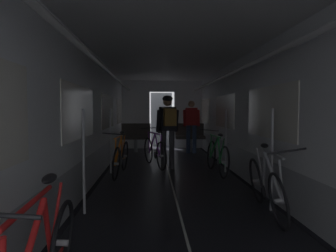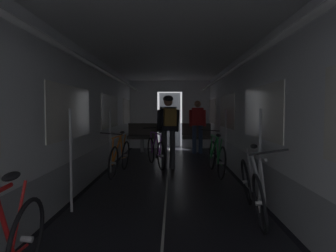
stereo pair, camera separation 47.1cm
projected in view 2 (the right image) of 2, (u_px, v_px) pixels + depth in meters
The scene contains 9 objects.
train_car_shell at pixel (167, 93), 5.49m from camera, with size 3.14×12.34×2.57m.
bench_seat_far_left at pixel (142, 135), 10.03m from camera, with size 0.98×0.51×0.95m.
bench_seat_far_right at pixel (196, 135), 10.01m from camera, with size 0.98×0.51×0.95m.
bicycle_green at pixel (216, 157), 6.47m from camera, with size 0.44×1.69×0.95m.
bicycle_orange at pixel (120, 157), 6.48m from camera, with size 0.44×1.69×0.95m.
bicycle_silver at pixel (253, 187), 3.91m from camera, with size 0.44×1.70×0.96m.
person_cyclist_aisle at pixel (169, 123), 7.06m from camera, with size 0.56×0.45×1.73m.
bicycle_purple_in_aisle at pixel (156, 151), 7.37m from camera, with size 0.63×1.63×0.94m.
person_standing_near_bench at pixel (197, 123), 9.61m from camera, with size 0.53×0.23×1.69m.
Camera 2 is at (0.10, -1.92, 1.38)m, focal length 32.25 mm.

